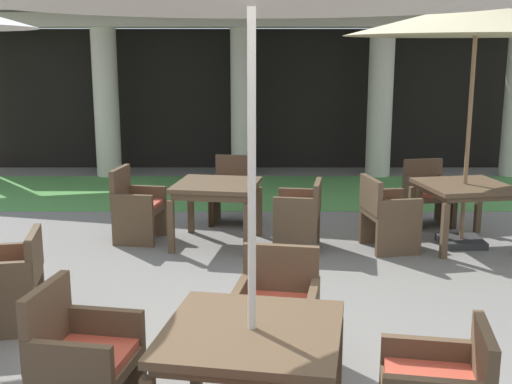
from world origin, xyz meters
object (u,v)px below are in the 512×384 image
object	(u,v)px
patio_table_mid_left	(214,191)
patio_chair_mid_left_north	(231,193)
patio_umbrella_near_foreground	(474,20)
patio_chair_mid_left_east	(298,215)
patio_chair_mid_right_north	(275,311)
patio_chair_mid_left_west	(134,208)
patio_chair_near_foreground_north	(426,195)
patio_chair_near_foreground_west	(385,215)
patio_table_mid_right	(250,343)
patio_chair_mid_right_west	(80,364)
patio_chair_far_back_east	(6,281)
patio_table_near_foreground	(462,192)

from	to	relation	value
patio_table_mid_left	patio_chair_mid_left_north	world-z (taller)	patio_chair_mid_left_north
patio_umbrella_near_foreground	patio_chair_mid_left_north	size ratio (longest dim) A/B	3.33
patio_chair_mid_left_east	patio_chair_mid_right_north	size ratio (longest dim) A/B	0.94
patio_chair_mid_left_west	patio_chair_mid_left_north	distance (m)	1.42
patio_chair_near_foreground_north	patio_table_mid_left	distance (m)	2.91
patio_chair_near_foreground_north	patio_chair_mid_left_north	distance (m)	2.60
patio_chair_mid_right_north	patio_umbrella_near_foreground	bearing A→B (deg)	-117.55
patio_table_mid_left	patio_chair_near_foreground_west	bearing A→B (deg)	-5.93
patio_chair_near_foreground_west	patio_table_mid_left	distance (m)	2.01
patio_table_mid_right	patio_chair_mid_right_north	size ratio (longest dim) A/B	1.35
patio_umbrella_near_foreground	patio_chair_mid_left_north	xyz separation A→B (m)	(-2.77, 1.02, -2.20)
patio_table_mid_right	patio_chair_mid_right_west	distance (m)	1.07
patio_chair_mid_left_north	patio_table_mid_right	world-z (taller)	patio_chair_mid_left_north
patio_chair_near_foreground_north	patio_chair_near_foreground_west	bearing A→B (deg)	45.02
patio_umbrella_near_foreground	patio_chair_mid_right_west	size ratio (longest dim) A/B	3.25
patio_chair_far_back_east	patio_chair_mid_right_north	bearing A→B (deg)	-117.17
patio_table_mid_left	patio_chair_mid_left_north	bearing A→B (deg)	80.78
patio_table_mid_left	patio_chair_far_back_east	bearing A→B (deg)	-124.02
patio_umbrella_near_foreground	patio_table_mid_right	size ratio (longest dim) A/B	2.58
patio_chair_mid_left_west	patio_chair_far_back_east	xyz separation A→B (m)	(-0.61, -2.53, -0.01)
patio_chair_near_foreground_west	patio_chair_mid_right_west	xyz separation A→B (m)	(-2.58, -3.68, 0.01)
patio_umbrella_near_foreground	patio_chair_mid_right_north	bearing A→B (deg)	-127.47
patio_chair_mid_right_west	patio_chair_mid_right_north	world-z (taller)	patio_chair_mid_right_west
patio_chair_near_foreground_north	patio_chair_far_back_east	world-z (taller)	patio_chair_near_foreground_north
patio_umbrella_near_foreground	patio_chair_near_foreground_west	distance (m)	2.39
patio_chair_mid_left_east	patio_chair_mid_right_north	xyz separation A→B (m)	(-0.36, -2.88, 0.01)
patio_chair_mid_left_west	patio_chair_mid_right_north	bearing A→B (deg)	35.96
patio_chair_near_foreground_west	patio_chair_mid_right_north	world-z (taller)	patio_chair_mid_right_north
patio_table_near_foreground	patio_chair_mid_right_west	size ratio (longest dim) A/B	1.24
patio_chair_near_foreground_north	patio_chair_mid_left_east	distance (m)	2.07
patio_umbrella_near_foreground	patio_chair_far_back_east	bearing A→B (deg)	-152.73
patio_umbrella_near_foreground	patio_chair_mid_left_west	xyz separation A→B (m)	(-3.92, 0.20, -2.20)
patio_table_near_foreground	patio_chair_mid_left_west	bearing A→B (deg)	177.12
patio_chair_near_foreground_north	patio_chair_mid_right_west	world-z (taller)	patio_chair_mid_right_west
patio_umbrella_near_foreground	patio_table_mid_right	distance (m)	5.13
patio_umbrella_near_foreground	patio_chair_mid_right_north	size ratio (longest dim) A/B	3.47
patio_umbrella_near_foreground	patio_chair_mid_right_west	xyz separation A→B (m)	(-3.51, -3.85, -2.19)
patio_chair_near_foreground_west	patio_chair_mid_right_north	xyz separation A→B (m)	(-1.37, -2.83, -0.01)
patio_chair_near_foreground_north	patio_chair_far_back_east	size ratio (longest dim) A/B	1.06
patio_chair_near_foreground_west	patio_chair_mid_left_east	bearing A→B (deg)	-102.98
patio_chair_mid_right_north	patio_chair_far_back_east	distance (m)	2.32
patio_chair_mid_right_north	patio_chair_far_back_east	xyz separation A→B (m)	(-2.22, 0.67, -0.01)
patio_table_near_foreground	patio_chair_mid_left_east	bearing A→B (deg)	-176.38
patio_table_near_foreground	patio_chair_near_foreground_north	distance (m)	0.99
patio_chair_mid_left_north	patio_chair_mid_right_north	world-z (taller)	patio_chair_mid_left_north
patio_umbrella_near_foreground	patio_chair_mid_left_north	bearing A→B (deg)	159.67
patio_chair_near_foreground_north	patio_chair_mid_left_west	world-z (taller)	patio_chair_mid_left_west
patio_chair_mid_right_north	patio_chair_far_back_east	world-z (taller)	patio_chair_mid_right_north
patio_table_near_foreground	patio_chair_near_foreground_west	bearing A→B (deg)	-169.71
patio_chair_near_foreground_north	patio_chair_mid_right_north	size ratio (longest dim) A/B	0.99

